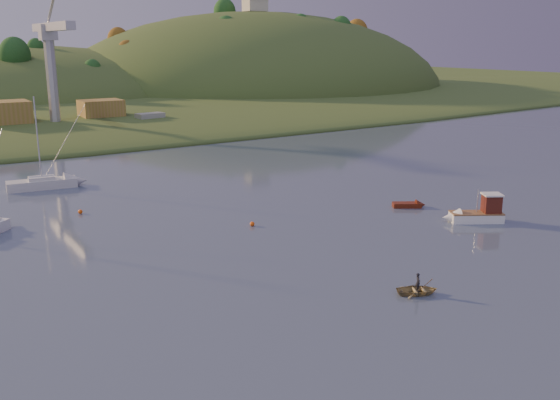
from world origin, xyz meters
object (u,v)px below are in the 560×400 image
sailboat_far (42,183)px  fishing_boat (473,214)px  red_tender (413,205)px  canoe (417,290)px

sailboat_far → fishing_boat: bearing=-42.7°
fishing_boat → red_tender: bearing=-52.3°
fishing_boat → canoe: fishing_boat is taller
fishing_boat → red_tender: size_ratio=1.66×
sailboat_far → canoe: 55.70m
red_tender → canoe: bearing=-102.7°
fishing_boat → red_tender: 8.11m
canoe → sailboat_far: bearing=43.1°
sailboat_far → canoe: (16.46, -53.21, -0.45)m
fishing_boat → sailboat_far: 55.16m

